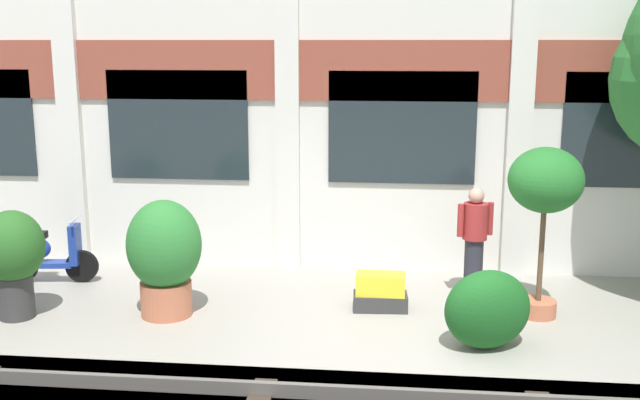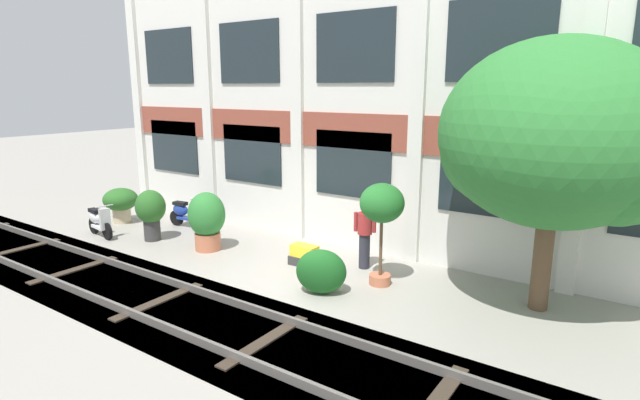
% 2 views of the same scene
% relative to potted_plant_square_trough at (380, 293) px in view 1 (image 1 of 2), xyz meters
% --- Properties ---
extents(ground_plane, '(80.00, 80.00, 0.00)m').
position_rel_potted_plant_square_trough_xyz_m(ground_plane, '(0.24, -1.11, -0.24)').
color(ground_plane, '#9E998E').
extents(potted_plant_square_trough, '(0.74, 0.42, 0.50)m').
position_rel_potted_plant_square_trough_xyz_m(potted_plant_square_trough, '(0.00, 0.00, 0.00)').
color(potted_plant_square_trough, '#333333').
rests_on(potted_plant_square_trough, ground).
extents(potted_plant_low_pan, '(0.95, 0.95, 2.23)m').
position_rel_potted_plant_square_trough_xyz_m(potted_plant_low_pan, '(2.06, -0.03, 1.47)').
color(potted_plant_low_pan, '#B76647').
rests_on(potted_plant_low_pan, ground).
extents(potted_plant_ribbed_drum, '(0.82, 0.82, 1.43)m').
position_rel_potted_plant_square_trough_xyz_m(potted_plant_ribbed_drum, '(-4.70, -0.80, 0.62)').
color(potted_plant_ribbed_drum, '#333333').
rests_on(potted_plant_ribbed_drum, ground).
extents(potted_plant_glazed_jar, '(0.97, 0.97, 1.54)m').
position_rel_potted_plant_square_trough_xyz_m(potted_plant_glazed_jar, '(-2.79, -0.50, 0.61)').
color(potted_plant_glazed_jar, '#B76647').
rests_on(potted_plant_glazed_jar, ground).
extents(scooter_second_parked, '(1.38, 0.50, 0.98)m').
position_rel_potted_plant_square_trough_xyz_m(scooter_second_parked, '(-4.98, 0.65, 0.20)').
color(scooter_second_parked, black).
rests_on(scooter_second_parked, ground).
extents(resident_by_doorway, '(0.50, 0.34, 1.57)m').
position_rel_potted_plant_square_trough_xyz_m(resident_by_doorway, '(1.28, 0.65, 0.60)').
color(resident_by_doorway, '#282833').
rests_on(resident_by_doorway, ground).
extents(topiary_hedge, '(1.25, 1.06, 0.94)m').
position_rel_potted_plant_square_trough_xyz_m(topiary_hedge, '(1.27, -1.14, 0.23)').
color(topiary_hedge, '#19561E').
rests_on(topiary_hedge, ground).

